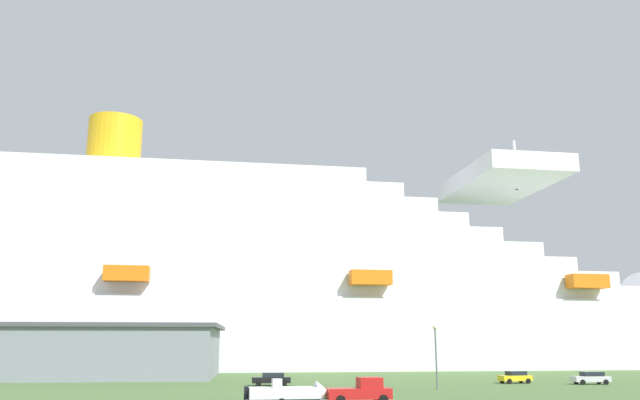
{
  "coord_description": "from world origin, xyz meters",
  "views": [
    {
      "loc": [
        -2.72,
        -74.83,
        4.94
      ],
      "look_at": [
        7.38,
        22.66,
        27.22
      ],
      "focal_mm": 35.89,
      "sensor_mm": 36.0,
      "label": 1
    }
  ],
  "objects_px": {
    "small_boat_on_trailer": "(293,393)",
    "parked_car_yellow_taxi": "(515,377)",
    "parked_car_black_coupe": "(272,379)",
    "cruise_ship": "(241,290)",
    "parked_car_silver_sedan": "(591,378)",
    "street_lamp": "(436,347)",
    "parked_car_white_van": "(33,376)",
    "pickup_truck": "(361,391)"
  },
  "relations": [
    {
      "from": "cruise_ship",
      "to": "parked_car_black_coupe",
      "type": "height_order",
      "value": "cruise_ship"
    },
    {
      "from": "cruise_ship",
      "to": "street_lamp",
      "type": "relative_size",
      "value": 32.46
    },
    {
      "from": "cruise_ship",
      "to": "parked_car_white_van",
      "type": "height_order",
      "value": "cruise_ship"
    },
    {
      "from": "cruise_ship",
      "to": "parked_car_yellow_taxi",
      "type": "height_order",
      "value": "cruise_ship"
    },
    {
      "from": "parked_car_black_coupe",
      "to": "parked_car_white_van",
      "type": "bearing_deg",
      "value": 160.94
    },
    {
      "from": "small_boat_on_trailer",
      "to": "parked_car_white_van",
      "type": "bearing_deg",
      "value": 131.46
    },
    {
      "from": "street_lamp",
      "to": "parked_car_white_van",
      "type": "height_order",
      "value": "street_lamp"
    },
    {
      "from": "pickup_truck",
      "to": "parked_car_white_van",
      "type": "height_order",
      "value": "pickup_truck"
    },
    {
      "from": "parked_car_silver_sedan",
      "to": "parked_car_white_van",
      "type": "bearing_deg",
      "value": 170.1
    },
    {
      "from": "small_boat_on_trailer",
      "to": "pickup_truck",
      "type": "bearing_deg",
      "value": 4.82
    },
    {
      "from": "cruise_ship",
      "to": "parked_car_silver_sedan",
      "type": "relative_size",
      "value": 49.86
    },
    {
      "from": "street_lamp",
      "to": "cruise_ship",
      "type": "bearing_deg",
      "value": 110.13
    },
    {
      "from": "cruise_ship",
      "to": "parked_car_black_coupe",
      "type": "relative_size",
      "value": 48.7
    },
    {
      "from": "cruise_ship",
      "to": "parked_car_white_van",
      "type": "distance_m",
      "value": 53.13
    },
    {
      "from": "parked_car_black_coupe",
      "to": "parked_car_silver_sedan",
      "type": "bearing_deg",
      "value": -2.31
    },
    {
      "from": "street_lamp",
      "to": "parked_car_yellow_taxi",
      "type": "distance_m",
      "value": 18.52
    },
    {
      "from": "small_boat_on_trailer",
      "to": "parked_car_silver_sedan",
      "type": "bearing_deg",
      "value": 31.78
    },
    {
      "from": "parked_car_white_van",
      "to": "parked_car_black_coupe",
      "type": "bearing_deg",
      "value": -19.06
    },
    {
      "from": "parked_car_black_coupe",
      "to": "small_boat_on_trailer",
      "type": "bearing_deg",
      "value": -87.84
    },
    {
      "from": "pickup_truck",
      "to": "parked_car_black_coupe",
      "type": "relative_size",
      "value": 1.19
    },
    {
      "from": "small_boat_on_trailer",
      "to": "parked_car_black_coupe",
      "type": "xyz_separation_m",
      "value": [
        -1.0,
        26.47,
        -0.12
      ]
    },
    {
      "from": "street_lamp",
      "to": "parked_car_silver_sedan",
      "type": "distance_m",
      "value": 24.54
    },
    {
      "from": "street_lamp",
      "to": "parked_car_black_coupe",
      "type": "bearing_deg",
      "value": 151.34
    },
    {
      "from": "small_boat_on_trailer",
      "to": "parked_car_yellow_taxi",
      "type": "height_order",
      "value": "small_boat_on_trailer"
    },
    {
      "from": "pickup_truck",
      "to": "parked_car_white_van",
      "type": "xyz_separation_m",
      "value": [
        -39.21,
        37.1,
        -0.21
      ]
    },
    {
      "from": "street_lamp",
      "to": "parked_car_silver_sedan",
      "type": "xyz_separation_m",
      "value": [
        22.73,
        8.36,
        -3.93
      ]
    },
    {
      "from": "parked_car_yellow_taxi",
      "to": "pickup_truck",
      "type": "bearing_deg",
      "value": -132.54
    },
    {
      "from": "pickup_truck",
      "to": "parked_car_white_van",
      "type": "distance_m",
      "value": 53.98
    },
    {
      "from": "small_boat_on_trailer",
      "to": "parked_car_white_van",
      "type": "xyz_separation_m",
      "value": [
        -33.23,
        37.6,
        -0.13
      ]
    },
    {
      "from": "street_lamp",
      "to": "parked_car_yellow_taxi",
      "type": "bearing_deg",
      "value": 39.74
    },
    {
      "from": "parked_car_silver_sedan",
      "to": "parked_car_yellow_taxi",
      "type": "xyz_separation_m",
      "value": [
        -8.81,
        3.21,
        -0.0
      ]
    },
    {
      "from": "cruise_ship",
      "to": "pickup_truck",
      "type": "bearing_deg",
      "value": -81.35
    },
    {
      "from": "cruise_ship",
      "to": "parked_car_white_van",
      "type": "bearing_deg",
      "value": -122.09
    },
    {
      "from": "cruise_ship",
      "to": "parked_car_silver_sedan",
      "type": "height_order",
      "value": "cruise_ship"
    },
    {
      "from": "small_boat_on_trailer",
      "to": "parked_car_silver_sedan",
      "type": "distance_m",
      "value": 47.12
    },
    {
      "from": "cruise_ship",
      "to": "street_lamp",
      "type": "bearing_deg",
      "value": -69.87
    },
    {
      "from": "parked_car_silver_sedan",
      "to": "parked_car_yellow_taxi",
      "type": "bearing_deg",
      "value": 159.97
    },
    {
      "from": "parked_car_silver_sedan",
      "to": "parked_car_black_coupe",
      "type": "height_order",
      "value": "same"
    },
    {
      "from": "small_boat_on_trailer",
      "to": "parked_car_white_van",
      "type": "distance_m",
      "value": 50.18
    },
    {
      "from": "parked_car_silver_sedan",
      "to": "parked_car_black_coupe",
      "type": "bearing_deg",
      "value": 177.69
    },
    {
      "from": "parked_car_white_van",
      "to": "cruise_ship",
      "type": "bearing_deg",
      "value": 57.91
    },
    {
      "from": "cruise_ship",
      "to": "small_boat_on_trailer",
      "type": "xyz_separation_m",
      "value": [
        6.22,
        -80.67,
        -15.31
      ]
    }
  ]
}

